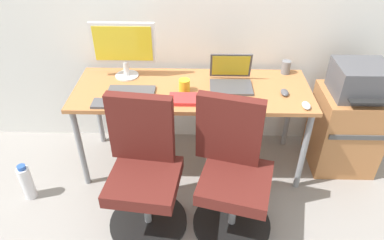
{
  "coord_description": "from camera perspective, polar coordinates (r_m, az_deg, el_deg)",
  "views": [
    {
      "loc": [
        0.05,
        -2.27,
        2.04
      ],
      "look_at": [
        0.0,
        -0.05,
        0.47
      ],
      "focal_mm": 33.1,
      "sensor_mm": 36.0,
      "label": 1
    }
  ],
  "objects": [
    {
      "name": "desk",
      "position": [
        2.66,
        0.03,
        3.92
      ],
      "size": [
        1.75,
        0.63,
        0.72
      ],
      "color": "#B77542",
      "rests_on": "ground"
    },
    {
      "name": "pen_cup",
      "position": [
        2.91,
        14.89,
        8.22
      ],
      "size": [
        0.07,
        0.07,
        0.1
      ],
      "primitive_type": "cylinder",
      "color": "slate",
      "rests_on": "desk"
    },
    {
      "name": "keyboard_by_laptop",
      "position": [
        2.62,
        -9.69,
        4.76
      ],
      "size": [
        0.34,
        0.12,
        0.02
      ],
      "primitive_type": "cube",
      "color": "#515156",
      "rests_on": "desk"
    },
    {
      "name": "office_chair_right",
      "position": [
        2.34,
        6.53,
        -8.75
      ],
      "size": [
        0.54,
        0.54,
        0.94
      ],
      "color": "black",
      "rests_on": "ground"
    },
    {
      "name": "coffee_mug",
      "position": [
        2.57,
        -1.24,
        5.6
      ],
      "size": [
        0.08,
        0.08,
        0.09
      ],
      "primitive_type": "cylinder",
      "color": "yellow",
      "rests_on": "desk"
    },
    {
      "name": "side_cabinet",
      "position": [
        3.1,
        23.4,
        -1.46
      ],
      "size": [
        0.48,
        0.46,
        0.67
      ],
      "color": "#B77542",
      "rests_on": "ground"
    },
    {
      "name": "open_laptop",
      "position": [
        2.66,
        6.28,
        6.7
      ],
      "size": [
        0.31,
        0.27,
        0.22
      ],
      "color": "#4C4C51",
      "rests_on": "desk"
    },
    {
      "name": "ground_plane",
      "position": [
        3.05,
        0.02,
        -6.67
      ],
      "size": [
        5.28,
        5.28,
        0.0
      ],
      "primitive_type": "plane",
      "color": "gray"
    },
    {
      "name": "mouse_by_monitor",
      "position": [
        2.52,
        17.93,
        2.25
      ],
      "size": [
        0.06,
        0.1,
        0.03
      ],
      "primitive_type": "ellipsoid",
      "color": "silver",
      "rests_on": "desk"
    },
    {
      "name": "printer",
      "position": [
        2.88,
        25.48,
        5.83
      ],
      "size": [
        0.38,
        0.4,
        0.24
      ],
      "color": "#515156",
      "rests_on": "side_cabinet"
    },
    {
      "name": "keyboard_by_monitor",
      "position": [
        2.49,
        -12.02,
        2.61
      ],
      "size": [
        0.34,
        0.12,
        0.02
      ],
      "primitive_type": "cube",
      "color": "#515156",
      "rests_on": "desk"
    },
    {
      "name": "desktop_monitor",
      "position": [
        2.73,
        -10.97,
        11.56
      ],
      "size": [
        0.48,
        0.18,
        0.43
      ],
      "color": "silver",
      "rests_on": "desk"
    },
    {
      "name": "office_chair_left",
      "position": [
        2.36,
        -7.7,
        -8.47
      ],
      "size": [
        0.54,
        0.54,
        0.94
      ],
      "color": "black",
      "rests_on": "ground"
    },
    {
      "name": "notebook",
      "position": [
        2.47,
        -1.28,
        3.38
      ],
      "size": [
        0.21,
        0.15,
        0.03
      ],
      "primitive_type": "cube",
      "color": "red",
      "rests_on": "desk"
    },
    {
      "name": "water_bottle_on_floor",
      "position": [
        2.94,
        -25.07,
        -9.06
      ],
      "size": [
        0.09,
        0.09,
        0.31
      ],
      "color": "white",
      "rests_on": "ground"
    },
    {
      "name": "mouse_by_laptop",
      "position": [
        2.63,
        14.69,
        4.32
      ],
      "size": [
        0.06,
        0.1,
        0.03
      ],
      "primitive_type": "ellipsoid",
      "color": "#515156",
      "rests_on": "desk"
    }
  ]
}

